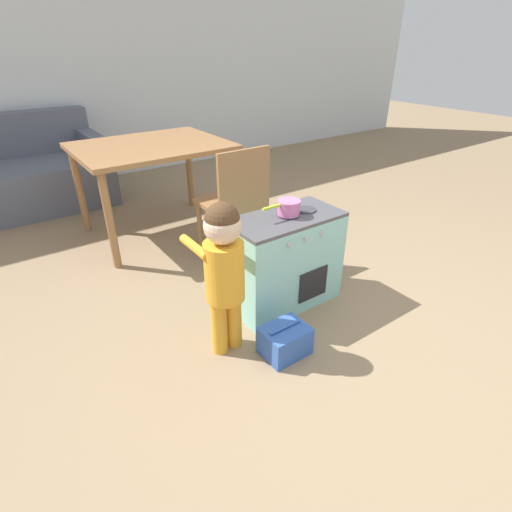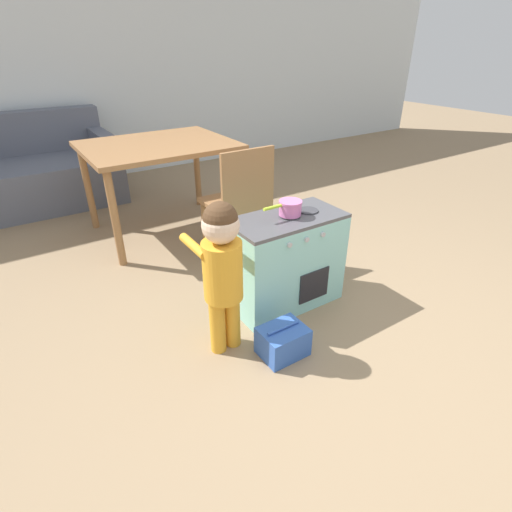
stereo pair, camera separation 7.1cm
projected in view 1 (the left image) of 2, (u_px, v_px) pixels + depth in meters
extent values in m
plane|color=#8E7556|center=(383.00, 379.00, 1.93)|extent=(16.00, 16.00, 0.00)
cube|color=silver|center=(92.00, 53.00, 4.16)|extent=(10.00, 0.06, 2.60)
cube|color=#8CD1CC|center=(284.00, 262.00, 2.37)|extent=(0.66, 0.34, 0.55)
cube|color=#4C4C51|center=(286.00, 218.00, 2.23)|extent=(0.66, 0.34, 0.02)
cylinder|color=#38383D|center=(288.00, 215.00, 2.23)|extent=(0.12, 0.12, 0.01)
cylinder|color=#38383D|center=(306.00, 210.00, 2.30)|extent=(0.12, 0.12, 0.01)
cube|color=black|center=(313.00, 284.00, 2.33)|extent=(0.21, 0.01, 0.19)
cylinder|color=#B2B2B7|center=(290.00, 244.00, 2.08)|extent=(0.03, 0.01, 0.03)
cylinder|color=#B2B2B7|center=(306.00, 239.00, 2.14)|extent=(0.03, 0.01, 0.03)
cylinder|color=#B2B2B7|center=(322.00, 233.00, 2.20)|extent=(0.03, 0.01, 0.03)
cylinder|color=pink|center=(289.00, 207.00, 2.21)|extent=(0.12, 0.12, 0.08)
cylinder|color=pink|center=(289.00, 201.00, 2.20)|extent=(0.13, 0.13, 0.01)
cylinder|color=#B7DB33|center=(272.00, 207.00, 2.14)|extent=(0.12, 0.02, 0.02)
cylinder|color=gold|center=(219.00, 326.00, 2.03)|extent=(0.08, 0.08, 0.32)
cylinder|color=gold|center=(234.00, 320.00, 2.07)|extent=(0.08, 0.08, 0.32)
cylinder|color=gold|center=(224.00, 271.00, 1.90)|extent=(0.19, 0.19, 0.30)
sphere|color=beige|center=(222.00, 226.00, 1.79)|extent=(0.17, 0.17, 0.17)
sphere|color=#4C331E|center=(222.00, 219.00, 1.77)|extent=(0.16, 0.16, 0.16)
cylinder|color=gold|center=(195.00, 247.00, 1.89)|extent=(0.04, 0.24, 0.04)
cylinder|color=gold|center=(226.00, 238.00, 1.98)|extent=(0.04, 0.24, 0.04)
cube|color=#335BB2|center=(285.00, 341.00, 2.05)|extent=(0.23, 0.19, 0.16)
cylinder|color=#335BB2|center=(285.00, 327.00, 2.01)|extent=(0.19, 0.02, 0.02)
cube|color=olive|center=(150.00, 146.00, 3.05)|extent=(1.11, 0.89, 0.03)
cylinder|color=olive|center=(110.00, 222.00, 2.70)|extent=(0.06, 0.06, 0.70)
cylinder|color=olive|center=(233.00, 193.00, 3.21)|extent=(0.06, 0.06, 0.70)
cylinder|color=olive|center=(80.00, 191.00, 3.25)|extent=(0.06, 0.06, 0.70)
cylinder|color=olive|center=(189.00, 170.00, 3.76)|extent=(0.06, 0.06, 0.70)
cube|color=olive|center=(230.00, 203.00, 2.81)|extent=(0.39, 0.39, 0.03)
cube|color=olive|center=(244.00, 180.00, 2.58)|extent=(0.39, 0.02, 0.40)
cylinder|color=olive|center=(223.00, 245.00, 2.71)|extent=(0.04, 0.04, 0.41)
cylinder|color=olive|center=(263.00, 233.00, 2.88)|extent=(0.04, 0.04, 0.41)
cylinder|color=olive|center=(200.00, 229.00, 2.95)|extent=(0.04, 0.04, 0.41)
cylinder|color=olive|center=(238.00, 218.00, 3.12)|extent=(0.04, 0.04, 0.41)
cube|color=#565B6B|center=(22.00, 186.00, 3.78)|extent=(1.54, 0.94, 0.42)
cube|color=#565B6B|center=(4.00, 135.00, 3.84)|extent=(1.54, 0.20, 0.40)
cube|color=#565B6B|center=(91.00, 143.00, 3.98)|extent=(0.14, 0.94, 0.20)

